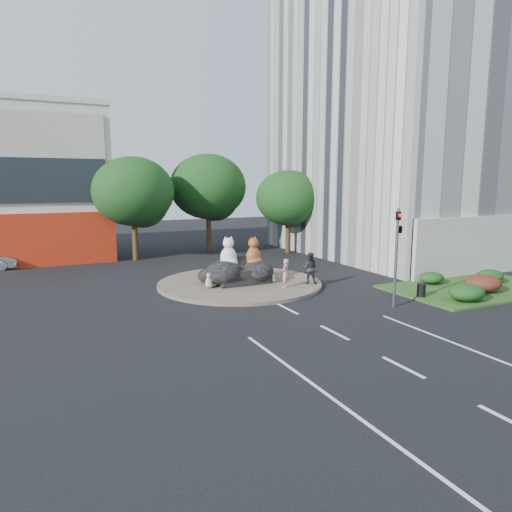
{
  "coord_description": "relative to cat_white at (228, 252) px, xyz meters",
  "views": [
    {
      "loc": [
        -10.88,
        -15.16,
        6.25
      ],
      "look_at": [
        0.38,
        8.49,
        2.0
      ],
      "focal_mm": 32.0,
      "sensor_mm": 36.0,
      "label": 1
    }
  ],
  "objects": [
    {
      "name": "grass_verge",
      "position": [
        12.67,
        -7.15,
        -2.01
      ],
      "size": [
        10.0,
        6.0,
        0.12
      ],
      "primitive_type": "cube",
      "color": "#22511B",
      "rests_on": "ground"
    },
    {
      "name": "hedge_mid_green",
      "position": [
        14.67,
        -6.65,
        -1.55
      ],
      "size": [
        1.8,
        1.44,
        0.81
      ],
      "primitive_type": "ellipsoid",
      "color": "#113614",
      "rests_on": "grass_verge"
    },
    {
      "name": "tree_left",
      "position": [
        -3.26,
        11.92,
        3.18
      ],
      "size": [
        6.46,
        6.46,
        8.27
      ],
      "color": "#382314",
      "rests_on": "ground"
    },
    {
      "name": "cat_white",
      "position": [
        0.0,
        0.0,
        0.0
      ],
      "size": [
        1.2,
        1.05,
        1.94
      ],
      "primitive_type": null,
      "rotation": [
        0.0,
        0.0,
        -0.04
      ],
      "color": "silver",
      "rests_on": "rock_plinth"
    },
    {
      "name": "litter_bin",
      "position": [
        8.22,
        -7.44,
        -1.6
      ],
      "size": [
        0.56,
        0.56,
        0.7
      ],
      "primitive_type": "cylinder",
      "rotation": [
        0.0,
        0.0,
        -0.27
      ],
      "color": "black",
      "rests_on": "grass_verge"
    },
    {
      "name": "ground",
      "position": [
        0.67,
        -10.15,
        -2.07
      ],
      "size": [
        120.0,
        120.0,
        0.0
      ],
      "primitive_type": "plane",
      "color": "black",
      "rests_on": "ground"
    },
    {
      "name": "tree_mid",
      "position": [
        3.74,
        13.92,
        3.49
      ],
      "size": [
        6.84,
        6.84,
        8.76
      ],
      "color": "#382314",
      "rests_on": "ground"
    },
    {
      "name": "kitten_calico",
      "position": [
        -1.58,
        -0.87,
        -1.42
      ],
      "size": [
        0.72,
        0.72,
        0.9
      ],
      "primitive_type": null,
      "rotation": [
        0.0,
        0.0,
        -0.79
      ],
      "color": "silver",
      "rests_on": "roundabout_island"
    },
    {
      "name": "office_tower",
      "position": [
        20.67,
        5.85,
        15.43
      ],
      "size": [
        20.0,
        20.0,
        35.0
      ],
      "primitive_type": "cube",
      "color": "silver",
      "rests_on": "ground"
    },
    {
      "name": "hedge_near_green",
      "position": [
        9.67,
        -9.15,
        -1.5
      ],
      "size": [
        2.0,
        1.6,
        0.9
      ],
      "primitive_type": "ellipsoid",
      "color": "#113614",
      "rests_on": "grass_verge"
    },
    {
      "name": "hedge_back_green",
      "position": [
        11.17,
        -5.35,
        -1.59
      ],
      "size": [
        1.6,
        1.28,
        0.72
      ],
      "primitive_type": "ellipsoid",
      "color": "#113614",
      "rests_on": "grass_verge"
    },
    {
      "name": "roundabout_island",
      "position": [
        0.67,
        -0.15,
        -1.97
      ],
      "size": [
        10.0,
        10.0,
        0.2
      ],
      "primitive_type": "cylinder",
      "color": "brown",
      "rests_on": "ground"
    },
    {
      "name": "street_lamp",
      "position": [
        13.49,
        -2.15,
        2.48
      ],
      "size": [
        2.34,
        0.22,
        8.06
      ],
      "color": "#595B60",
      "rests_on": "ground"
    },
    {
      "name": "pedestrian_pink",
      "position": [
        2.48,
        -2.61,
        -1.04
      ],
      "size": [
        0.72,
        0.7,
        1.67
      ],
      "primitive_type": "imported",
      "rotation": [
        0.0,
        0.0,
        3.88
      ],
      "color": "pink",
      "rests_on": "roundabout_island"
    },
    {
      "name": "traffic_light",
      "position": [
        5.77,
        -8.15,
        1.55
      ],
      "size": [
        0.44,
        1.24,
        5.0
      ],
      "color": "#595B60",
      "rests_on": "ground"
    },
    {
      "name": "cat_tabby",
      "position": [
        1.54,
        -0.26,
        -0.03
      ],
      "size": [
        1.46,
        1.4,
        1.88
      ],
      "primitive_type": null,
      "rotation": [
        0.0,
        0.0,
        0.5
      ],
      "color": "#AF5D24",
      "rests_on": "rock_plinth"
    },
    {
      "name": "rock_plinth",
      "position": [
        0.67,
        -0.15,
        -1.42
      ],
      "size": [
        3.2,
        2.6,
        0.9
      ],
      "primitive_type": null,
      "color": "black",
      "rests_on": "roundabout_island"
    },
    {
      "name": "tree_right",
      "position": [
        9.74,
        9.92,
        2.56
      ],
      "size": [
        5.7,
        5.7,
        7.3
      ],
      "color": "#382314",
      "rests_on": "ground"
    },
    {
      "name": "pedestrian_dark",
      "position": [
        4.29,
        -2.38,
        -0.92
      ],
      "size": [
        1.17,
        1.11,
        1.9
      ],
      "primitive_type": "imported",
      "rotation": [
        0.0,
        0.0,
        2.56
      ],
      "color": "#21212A",
      "rests_on": "roundabout_island"
    },
    {
      "name": "hedge_red",
      "position": [
        12.17,
        -8.15,
        -1.46
      ],
      "size": [
        2.2,
        1.76,
        0.99
      ],
      "primitive_type": "ellipsoid",
      "color": "#461412",
      "rests_on": "grass_verge"
    },
    {
      "name": "kitten_white",
      "position": [
        2.39,
        -1.08,
        -1.48
      ],
      "size": [
        0.56,
        0.51,
        0.78
      ],
      "primitive_type": null,
      "rotation": [
        0.0,
        0.0,
        0.26
      ],
      "color": "silver",
      "rests_on": "roundabout_island"
    }
  ]
}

